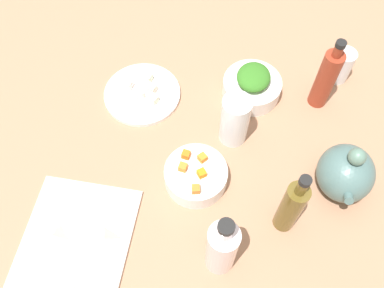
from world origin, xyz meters
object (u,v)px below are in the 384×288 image
at_px(teapot, 346,173).
at_px(drinking_glass_1, 235,120).
at_px(bowl_carrots, 196,176).
at_px(bottle_3, 222,248).
at_px(bottle_1, 326,78).
at_px(cutting_board, 72,254).
at_px(bottle_0, 291,207).
at_px(bowl_greens, 252,88).
at_px(plate_tofu, 142,94).
at_px(drinking_glass_0, 341,66).

distance_m(teapot, drinking_glass_1, 0.28).
xyz_separation_m(bowl_carrots, bottle_3, (0.18, 0.09, 0.07)).
bearing_deg(bottle_1, cutting_board, -44.44).
distance_m(teapot, bottle_0, 0.17).
relative_size(cutting_board, bowl_carrots, 2.29).
height_order(teapot, bottle_3, bottle_3).
bearing_deg(teapot, bottle_0, -45.86).
relative_size(bowl_greens, bottle_3, 0.68).
height_order(cutting_board, drinking_glass_1, drinking_glass_1).
distance_m(teapot, bottle_3, 0.34).
xyz_separation_m(plate_tofu, drinking_glass_0, (-0.16, 0.52, 0.04)).
bearing_deg(drinking_glass_0, bowl_greens, -65.96).
bearing_deg(bowl_greens, drinking_glass_1, -11.83).
relative_size(plate_tofu, bottle_3, 0.91).
bearing_deg(plate_tofu, bowl_carrots, 40.07).
bearing_deg(teapot, bottle_1, -166.47).
bearing_deg(bowl_carrots, cutting_board, -45.80).
bearing_deg(bottle_1, bowl_greens, -86.99).
height_order(plate_tofu, drinking_glass_1, drinking_glass_1).
bearing_deg(teapot, bowl_greens, -134.57).
xyz_separation_m(bowl_greens, teapot, (0.23, 0.24, 0.04)).
bearing_deg(drinking_glass_1, bowl_greens, 168.17).
bearing_deg(bottle_1, drinking_glass_0, 151.49).
relative_size(bottle_0, drinking_glass_1, 1.54).
bearing_deg(bottle_1, bottle_0, -9.87).
distance_m(bottle_1, drinking_glass_1, 0.26).
bearing_deg(bottle_1, teapot, 13.53).
relative_size(bowl_carrots, bottle_3, 0.66).
relative_size(bowl_greens, bowl_carrots, 1.04).
height_order(plate_tofu, bottle_3, bottle_3).
bearing_deg(bottle_3, bowl_carrots, -154.60).
bearing_deg(bottle_0, teapot, 134.14).
height_order(cutting_board, bottle_0, bottle_0).
relative_size(plate_tofu, drinking_glass_1, 1.40).
bearing_deg(drinking_glass_0, plate_tofu, -72.57).
height_order(cutting_board, plate_tofu, plate_tofu).
bearing_deg(bowl_greens, plate_tofu, -78.19).
bearing_deg(plate_tofu, drinking_glass_1, 72.16).
bearing_deg(bottle_3, bottle_0, 131.08).
xyz_separation_m(cutting_board, bottle_3, (-0.05, 0.32, 0.09)).
distance_m(drinking_glass_0, drinking_glass_1, 0.36).
distance_m(cutting_board, bowl_carrots, 0.33).
xyz_separation_m(cutting_board, drinking_glass_1, (-0.37, 0.30, 0.07)).
relative_size(bottle_3, drinking_glass_0, 2.34).
bearing_deg(bottle_1, bowl_carrots, -43.34).
distance_m(bowl_carrots, bottle_1, 0.41).
height_order(plate_tofu, teapot, teapot).
distance_m(bottle_1, bottle_3, 0.51).
bearing_deg(bowl_greens, teapot, 45.43).
relative_size(bottle_1, drinking_glass_0, 2.30).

